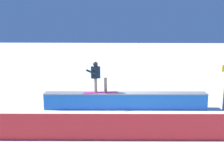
% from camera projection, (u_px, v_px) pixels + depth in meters
% --- Properties ---
extents(ground_plane, '(120.00, 120.00, 0.00)m').
position_uv_depth(ground_plane, '(125.00, 109.00, 12.45)').
color(ground_plane, white).
extents(grind_box, '(7.44, 0.90, 0.76)m').
position_uv_depth(grind_box, '(125.00, 101.00, 12.38)').
color(grind_box, blue).
rests_on(grind_box, ground_plane).
extents(snowboarder, '(1.60, 0.71, 1.43)m').
position_uv_depth(snowboarder, '(97.00, 76.00, 12.12)').
color(snowboarder, '#BB1C87').
rests_on(snowboarder, grind_box).
extents(safety_fence, '(10.59, 0.52, 0.91)m').
position_uv_depth(safety_fence, '(125.00, 127.00, 8.82)').
color(safety_fence, red).
rests_on(safety_fence, ground_plane).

